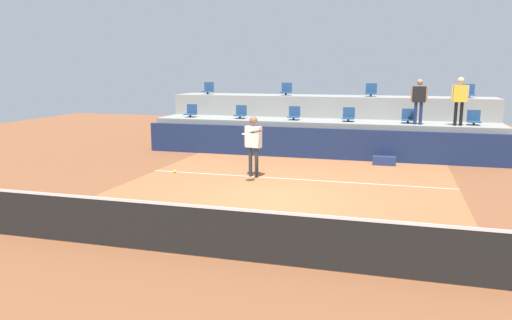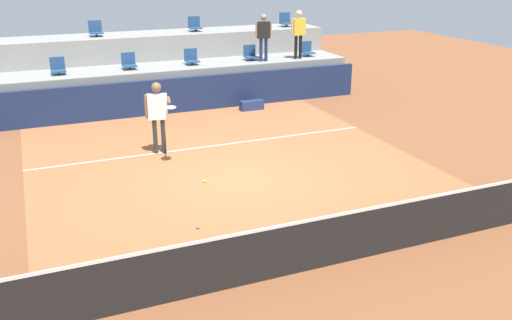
% 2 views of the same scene
% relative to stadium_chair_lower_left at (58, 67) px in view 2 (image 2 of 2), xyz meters
% --- Properties ---
extents(ground_plane, '(40.00, 40.00, 0.00)m').
position_rel_stadium_chair_lower_left_xyz_m(ground_plane, '(3.21, -7.23, -1.46)').
color(ground_plane, brown).
extents(court_inner_paint, '(9.00, 10.00, 0.01)m').
position_rel_stadium_chair_lower_left_xyz_m(court_inner_paint, '(3.21, -6.23, -1.46)').
color(court_inner_paint, '#A36038').
rests_on(court_inner_paint, ground_plane).
extents(court_service_line, '(9.00, 0.06, 0.00)m').
position_rel_stadium_chair_lower_left_xyz_m(court_service_line, '(3.21, -4.83, -1.46)').
color(court_service_line, silver).
rests_on(court_service_line, ground_plane).
extents(tennis_net, '(10.48, 0.08, 1.07)m').
position_rel_stadium_chair_lower_left_xyz_m(tennis_net, '(3.21, -11.23, -0.97)').
color(tennis_net, black).
rests_on(tennis_net, ground_plane).
extents(sponsor_backboard, '(13.00, 0.16, 1.10)m').
position_rel_stadium_chair_lower_left_xyz_m(sponsor_backboard, '(3.21, -1.23, -0.91)').
color(sponsor_backboard, navy).
rests_on(sponsor_backboard, ground_plane).
extents(seating_tier_lower, '(13.00, 1.80, 1.25)m').
position_rel_stadium_chair_lower_left_xyz_m(seating_tier_lower, '(3.21, 0.07, -0.84)').
color(seating_tier_lower, gray).
rests_on(seating_tier_lower, ground_plane).
extents(seating_tier_upper, '(13.00, 1.80, 2.10)m').
position_rel_stadium_chair_lower_left_xyz_m(seating_tier_upper, '(3.21, 1.87, -0.41)').
color(seating_tier_upper, gray).
rests_on(seating_tier_upper, ground_plane).
extents(stadium_chair_lower_left, '(0.44, 0.40, 0.52)m').
position_rel_stadium_chair_lower_left_xyz_m(stadium_chair_lower_left, '(0.00, 0.00, 0.00)').
color(stadium_chair_lower_left, '#2D2D33').
rests_on(stadium_chair_lower_left, seating_tier_lower).
extents(stadium_chair_lower_mid_left, '(0.44, 0.40, 0.52)m').
position_rel_stadium_chair_lower_left_xyz_m(stadium_chair_lower_mid_left, '(2.17, 0.00, 0.00)').
color(stadium_chair_lower_mid_left, '#2D2D33').
rests_on(stadium_chair_lower_mid_left, seating_tier_lower).
extents(stadium_chair_lower_mid_right, '(0.44, 0.40, 0.52)m').
position_rel_stadium_chair_lower_left_xyz_m(stadium_chair_lower_mid_right, '(4.25, 0.00, 0.00)').
color(stadium_chair_lower_mid_right, '#2D2D33').
rests_on(stadium_chair_lower_mid_right, seating_tier_lower).
extents(stadium_chair_lower_right, '(0.44, 0.40, 0.52)m').
position_rel_stadium_chair_lower_left_xyz_m(stadium_chair_lower_right, '(6.38, 0.00, 0.00)').
color(stadium_chair_lower_right, '#2D2D33').
rests_on(stadium_chair_lower_right, seating_tier_lower).
extents(stadium_chair_lower_far_right, '(0.44, 0.40, 0.52)m').
position_rel_stadium_chair_lower_left_xyz_m(stadium_chair_lower_far_right, '(8.58, 0.00, 0.00)').
color(stadium_chair_lower_far_right, '#2D2D33').
rests_on(stadium_chair_lower_far_right, seating_tier_lower).
extents(stadium_chair_upper_left, '(0.44, 0.40, 0.52)m').
position_rel_stadium_chair_lower_left_xyz_m(stadium_chair_upper_left, '(1.45, 1.80, 0.85)').
color(stadium_chair_upper_left, '#2D2D33').
rests_on(stadium_chair_upper_left, seating_tier_upper).
extents(stadium_chair_upper_right, '(0.44, 0.40, 0.52)m').
position_rel_stadium_chair_lower_left_xyz_m(stadium_chair_upper_right, '(4.93, 1.80, 0.85)').
color(stadium_chair_upper_right, '#2D2D33').
rests_on(stadium_chair_upper_right, seating_tier_upper).
extents(stadium_chair_upper_far_right, '(0.44, 0.40, 0.52)m').
position_rel_stadium_chair_lower_left_xyz_m(stadium_chair_upper_far_right, '(8.57, 1.80, 0.85)').
color(stadium_chair_upper_far_right, '#2D2D33').
rests_on(stadium_chair_upper_far_right, seating_tier_upper).
extents(tennis_player, '(0.62, 1.30, 1.81)m').
position_rel_stadium_chair_lower_left_xyz_m(tennis_player, '(1.95, -4.86, -0.34)').
color(tennis_player, '#2D2D33').
rests_on(tennis_player, ground_plane).
extents(spectator_in_white, '(0.57, 0.24, 1.59)m').
position_rel_stadium_chair_lower_left_xyz_m(spectator_in_white, '(6.70, -0.38, 0.73)').
color(spectator_in_white, navy).
rests_on(spectator_in_white, seating_tier_lower).
extents(spectator_leaning_on_rail, '(0.59, 0.24, 1.66)m').
position_rel_stadium_chair_lower_left_xyz_m(spectator_leaning_on_rail, '(8.03, -0.38, 0.78)').
color(spectator_leaning_on_rail, black).
rests_on(spectator_leaning_on_rail, seating_tier_lower).
extents(tennis_ball, '(0.07, 0.07, 0.07)m').
position_rel_stadium_chair_lower_left_xyz_m(tennis_ball, '(1.65, -9.57, -0.37)').
color(tennis_ball, '#CCE033').
extents(equipment_bag, '(0.76, 0.28, 0.30)m').
position_rel_stadium_chair_lower_left_xyz_m(equipment_bag, '(5.66, -1.86, -1.31)').
color(equipment_bag, navy).
rests_on(equipment_bag, ground_plane).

